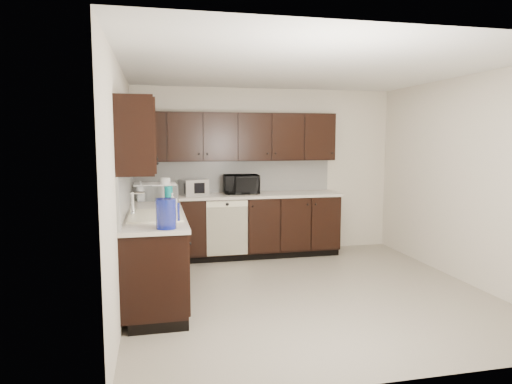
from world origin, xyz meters
TOP-DOWN VIEW (x-y plane):
  - floor at (0.00, 0.00)m, footprint 4.00×4.00m
  - ceiling at (0.00, 0.00)m, footprint 4.00×4.00m
  - wall_back at (0.00, 2.00)m, footprint 4.00×0.02m
  - wall_left at (-2.00, 0.00)m, footprint 0.02×4.00m
  - wall_right at (2.00, 0.00)m, footprint 0.02×4.00m
  - wall_front at (0.00, -2.00)m, footprint 4.00×0.02m
  - lower_cabinets at (-1.01, 1.11)m, footprint 3.00×2.80m
  - countertop at (-1.01, 1.11)m, footprint 3.03×2.83m
  - backsplash at (-1.22, 1.32)m, footprint 3.00×2.80m
  - upper_cabinets at (-1.10, 1.20)m, footprint 3.00×2.80m
  - dishwasher at (-0.70, 1.41)m, footprint 0.58×0.04m
  - sink at (-1.68, -0.01)m, footprint 0.54×0.82m
  - microwave at (-0.44, 1.74)m, footprint 0.52×0.36m
  - soap_bottle_a at (-1.49, 0.33)m, footprint 0.11×0.11m
  - soap_bottle_b at (-1.86, 1.21)m, footprint 0.13×0.13m
  - toaster_oven at (-1.14, 1.71)m, footprint 0.44×0.38m
  - storage_bin at (-1.67, 1.35)m, footprint 0.59×0.48m
  - blue_pitcher at (-1.58, -0.70)m, footprint 0.22×0.22m
  - teal_tumbler at (-1.51, 0.87)m, footprint 0.11×0.11m
  - paper_towel_roll at (-1.54, 1.25)m, footprint 0.17×0.17m

SIDE VIEW (x-z plane):
  - floor at x=0.00m, z-range 0.00..0.00m
  - lower_cabinets at x=-1.01m, z-range -0.04..0.86m
  - dishwasher at x=-0.70m, z-range 0.16..0.94m
  - sink at x=-1.68m, z-range 0.67..1.09m
  - countertop at x=-1.01m, z-range 0.90..0.94m
  - soap_bottle_a at x=-1.49m, z-range 0.94..1.14m
  - storage_bin at x=-1.67m, z-range 0.94..1.15m
  - teal_tumbler at x=-1.51m, z-range 0.94..1.16m
  - toaster_oven at x=-1.14m, z-range 0.94..1.17m
  - soap_bottle_b at x=-1.86m, z-range 0.94..1.20m
  - blue_pitcher at x=-1.58m, z-range 0.94..1.21m
  - microwave at x=-0.44m, z-range 0.94..1.22m
  - paper_towel_roll at x=-1.54m, z-range 0.94..1.24m
  - backsplash at x=-1.22m, z-range 0.94..1.42m
  - wall_back at x=0.00m, z-range 0.00..2.50m
  - wall_left at x=-2.00m, z-range 0.00..2.50m
  - wall_right at x=2.00m, z-range 0.00..2.50m
  - wall_front at x=0.00m, z-range 0.00..2.50m
  - upper_cabinets at x=-1.10m, z-range 1.42..2.12m
  - ceiling at x=0.00m, z-range 2.50..2.50m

